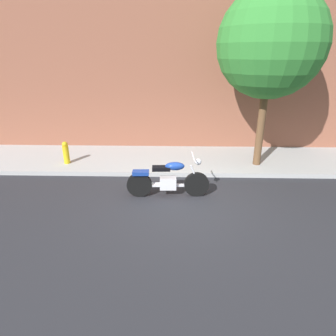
% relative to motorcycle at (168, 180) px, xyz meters
% --- Properties ---
extents(ground_plane, '(60.00, 60.00, 0.00)m').
position_rel_motorcycle_xyz_m(ground_plane, '(0.39, -0.44, -0.48)').
color(ground_plane, '#28282D').
extents(sidewalk, '(19.59, 2.81, 0.14)m').
position_rel_motorcycle_xyz_m(sidewalk, '(0.39, 2.69, -0.41)').
color(sidewalk, '#ACACAC').
rests_on(sidewalk, ground).
extents(building_facade, '(19.59, 0.50, 7.56)m').
position_rel_motorcycle_xyz_m(building_facade, '(0.39, 4.35, 3.30)').
color(building_facade, brown).
rests_on(building_facade, ground).
extents(motorcycle, '(2.24, 0.70, 1.18)m').
position_rel_motorcycle_xyz_m(motorcycle, '(0.00, 0.00, 0.00)').
color(motorcycle, black).
rests_on(motorcycle, ground).
extents(street_tree, '(3.19, 3.19, 5.51)m').
position_rel_motorcycle_xyz_m(street_tree, '(2.96, 2.16, 3.43)').
color(street_tree, brown).
rests_on(street_tree, ground).
extents(fire_hydrant, '(0.20, 0.20, 0.91)m').
position_rel_motorcycle_xyz_m(fire_hydrant, '(-3.51, 2.07, -0.02)').
color(fire_hydrant, gold).
rests_on(fire_hydrant, ground).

